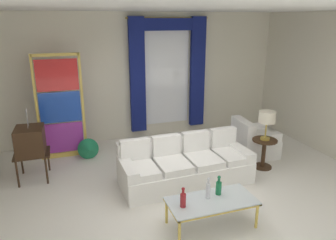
% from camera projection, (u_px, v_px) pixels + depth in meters
% --- Properties ---
extents(ground_plane, '(16.00, 16.00, 0.00)m').
position_uv_depth(ground_plane, '(181.00, 195.00, 5.46)').
color(ground_plane, white).
extents(wall_rear, '(8.00, 0.12, 3.00)m').
position_uv_depth(wall_rear, '(136.00, 77.00, 7.77)').
color(wall_rear, silver).
rests_on(wall_rear, ground).
extents(wall_right, '(0.12, 7.00, 3.00)m').
position_uv_depth(wall_right, '(336.00, 87.00, 6.68)').
color(wall_right, silver).
rests_on(wall_right, ground).
extents(ceiling_slab, '(8.00, 7.60, 0.04)m').
position_uv_depth(ceiling_slab, '(166.00, 7.00, 5.27)').
color(ceiling_slab, white).
extents(curtained_window, '(2.00, 0.17, 2.70)m').
position_uv_depth(curtained_window, '(168.00, 67.00, 7.78)').
color(curtained_window, white).
rests_on(curtained_window, ground).
extents(couch_white_long, '(2.36, 0.98, 0.86)m').
position_uv_depth(couch_white_long, '(184.00, 165.00, 5.84)').
color(couch_white_long, white).
rests_on(couch_white_long, ground).
extents(coffee_table, '(1.25, 0.60, 0.41)m').
position_uv_depth(coffee_table, '(212.00, 202.00, 4.54)').
color(coffee_table, silver).
rests_on(coffee_table, ground).
extents(bottle_blue_decanter, '(0.08, 0.08, 0.30)m').
position_uv_depth(bottle_blue_decanter, '(219.00, 187.00, 4.65)').
color(bottle_blue_decanter, '#196B3D').
rests_on(bottle_blue_decanter, coffee_table).
extents(bottle_crystal_tall, '(0.06, 0.06, 0.32)m').
position_uv_depth(bottle_crystal_tall, '(208.00, 190.00, 4.54)').
color(bottle_crystal_tall, silver).
rests_on(bottle_crystal_tall, coffee_table).
extents(bottle_amber_squat, '(0.08, 0.08, 0.29)m').
position_uv_depth(bottle_amber_squat, '(183.00, 199.00, 4.34)').
color(bottle_amber_squat, maroon).
rests_on(bottle_amber_squat, coffee_table).
extents(vintage_tv, '(0.62, 0.62, 1.35)m').
position_uv_depth(vintage_tv, '(30.00, 142.00, 5.80)').
color(vintage_tv, '#382314').
rests_on(vintage_tv, ground).
extents(armchair_white, '(0.89, 0.88, 0.80)m').
position_uv_depth(armchair_white, '(253.00, 142.00, 6.99)').
color(armchair_white, white).
rests_on(armchair_white, ground).
extents(stained_glass_divider, '(0.95, 0.05, 2.20)m').
position_uv_depth(stained_glass_divider, '(61.00, 109.00, 6.65)').
color(stained_glass_divider, gold).
rests_on(stained_glass_divider, ground).
extents(peacock_figurine, '(0.44, 0.60, 0.50)m').
position_uv_depth(peacock_figurine, '(89.00, 150.00, 6.75)').
color(peacock_figurine, beige).
rests_on(peacock_figurine, ground).
extents(round_side_table, '(0.48, 0.48, 0.59)m').
position_uv_depth(round_side_table, '(264.00, 151.00, 6.36)').
color(round_side_table, '#382314').
rests_on(round_side_table, ground).
extents(table_lamp_brass, '(0.32, 0.32, 0.57)m').
position_uv_depth(table_lamp_brass, '(267.00, 118.00, 6.15)').
color(table_lamp_brass, '#B29338').
rests_on(table_lamp_brass, round_side_table).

